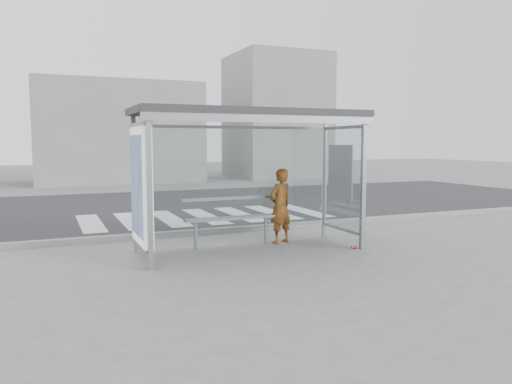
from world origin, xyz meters
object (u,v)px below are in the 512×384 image
Objects in this scene: soda_can at (354,247)px; bench at (231,218)px; person at (280,206)px; bus_shelter at (230,145)px.

bench is at bearing 152.61° from soda_can.
soda_can is at bearing -27.39° from bench.
soda_can is (1.07, -1.04, -0.72)m from person.
bench is at bearing -21.97° from person.
bench is (0.17, 0.44, -1.41)m from bus_shelter.
bus_shelter is 2.28× the size of bench.
bus_shelter is 1.76m from person.
bus_shelter is 3.06m from soda_can.
person is 1.66m from soda_can.
bus_shelter reaches higher than bench.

